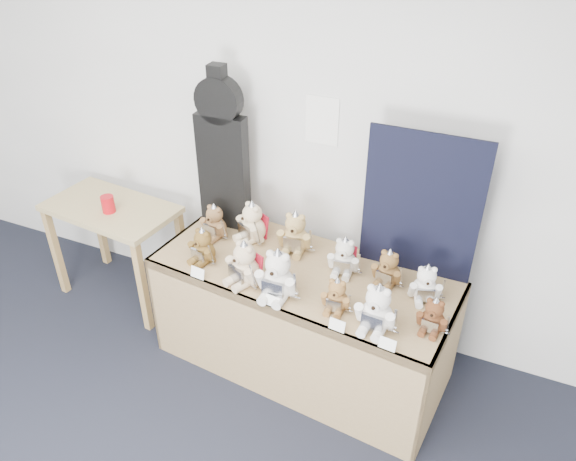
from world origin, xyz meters
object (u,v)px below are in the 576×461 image
at_px(teddy_front_centre, 277,276).
at_px(teddy_back_right, 388,269).
at_px(guitar_case, 222,152).
at_px(side_table, 113,221).
at_px(teddy_back_centre_right, 344,257).
at_px(teddy_front_end, 433,317).
at_px(teddy_back_centre_left, 295,234).
at_px(teddy_back_end, 426,285).
at_px(display_table, 297,299).
at_px(teddy_back_far_left, 215,223).
at_px(teddy_back_left, 252,224).
at_px(red_cup, 108,204).
at_px(teddy_front_far_right, 377,310).
at_px(teddy_front_left, 244,265).
at_px(teddy_front_far_left, 203,247).
at_px(teddy_front_right, 336,296).

height_order(teddy_front_centre, teddy_back_right, teddy_front_centre).
bearing_deg(guitar_case, teddy_front_centre, -42.97).
relative_size(side_table, teddy_back_centre_right, 3.74).
distance_m(teddy_front_centre, teddy_front_end, 0.85).
relative_size(teddy_back_centre_left, teddy_back_end, 1.21).
xyz_separation_m(display_table, teddy_back_far_left, (-0.66, 0.19, 0.26)).
bearing_deg(teddy_back_far_left, teddy_back_left, 25.50).
bearing_deg(teddy_back_left, red_cup, -143.55).
bearing_deg(teddy_front_centre, teddy_front_far_right, -4.08).
bearing_deg(teddy_back_end, guitar_case, 152.02).
relative_size(teddy_back_left, teddy_back_far_left, 1.17).
xyz_separation_m(teddy_front_left, teddy_front_far_right, (0.80, -0.07, 0.00)).
bearing_deg(guitar_case, teddy_front_left, -53.71).
height_order(teddy_back_centre_left, teddy_back_end, teddy_back_centre_left).
bearing_deg(teddy_front_far_left, teddy_front_left, -1.08).
distance_m(guitar_case, teddy_back_left, 0.49).
height_order(teddy_front_far_left, teddy_back_right, same).
bearing_deg(teddy_front_left, teddy_back_left, 134.02).
height_order(teddy_front_centre, teddy_back_left, teddy_front_centre).
relative_size(teddy_front_left, teddy_back_far_left, 1.19).
xyz_separation_m(display_table, teddy_front_centre, (-0.04, -0.19, 0.30)).
relative_size(side_table, guitar_case, 0.91).
bearing_deg(teddy_front_centre, side_table, 164.78).
bearing_deg(teddy_front_left, side_table, -173.04).
height_order(red_cup, teddy_back_right, teddy_back_right).
xyz_separation_m(red_cup, teddy_front_far_left, (0.89, -0.21, 0.02)).
bearing_deg(display_table, teddy_front_far_left, -167.27).
distance_m(red_cup, teddy_back_far_left, 0.82).
bearing_deg(teddy_back_right, teddy_front_left, -148.41).
height_order(teddy_front_end, teddy_back_centre_left, teddy_back_centre_left).
bearing_deg(display_table, guitar_case, 157.20).
bearing_deg(teddy_back_left, side_table, -146.96).
height_order(teddy_front_far_right, teddy_back_right, teddy_front_far_right).
xyz_separation_m(teddy_front_right, teddy_back_right, (0.19, 0.34, 0.01)).
distance_m(display_table, teddy_back_end, 0.78).
height_order(teddy_front_left, teddy_front_right, teddy_front_left).
distance_m(teddy_front_far_right, teddy_back_right, 0.39).
bearing_deg(teddy_back_centre_right, teddy_back_end, -12.30).
bearing_deg(teddy_back_left, teddy_back_far_left, -134.52).
relative_size(side_table, teddy_back_centre_left, 3.25).
bearing_deg(teddy_back_centre_right, guitar_case, 162.15).
relative_size(teddy_front_far_left, teddy_back_end, 1.01).
bearing_deg(red_cup, teddy_front_end, -6.38).
distance_m(side_table, teddy_front_right, 1.87).
distance_m(teddy_front_far_left, teddy_front_centre, 0.56).
relative_size(display_table, teddy_back_end, 7.55).
relative_size(teddy_front_far_right, teddy_back_right, 1.21).
bearing_deg(teddy_back_centre_right, teddy_front_end, -32.07).
relative_size(teddy_front_left, teddy_front_centre, 0.91).
height_order(side_table, teddy_back_centre_left, teddy_back_centre_left).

